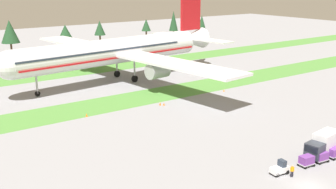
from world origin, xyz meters
TOP-DOWN VIEW (x-y plane):
  - ground_plane at (0.00, 0.00)m, footprint 400.00×400.00m
  - grass_strip_near at (0.00, 47.74)m, footprint 320.00×10.96m
  - grass_strip_far at (0.00, 81.66)m, footprint 320.00×10.96m
  - airliner at (8.65, 64.92)m, footprint 62.61×77.26m
  - baggage_tug at (-0.25, 4.51)m, footprint 2.72×1.57m
  - cargo_dolly_lead at (4.74, 3.97)m, footprint 2.35×1.73m
  - cargo_dolly_second at (7.63, 3.67)m, footprint 2.35×1.73m
  - cargo_dolly_third at (10.51, 3.36)m, footprint 2.35×1.73m
  - catering_truck at (9.67, 4.83)m, footprint 7.19×3.15m
  - ground_crew_marshaller at (9.60, 6.20)m, footprint 0.56×0.36m
  - ground_crew_loader at (0.33, 2.97)m, footprint 0.51×0.36m
  - taxiway_marker_0 at (5.49, 39.96)m, footprint 0.44×0.44m
  - taxiway_marker_1 at (4.90, 40.49)m, footprint 0.44×0.44m
  - taxiway_marker_2 at (-10.90, 42.51)m, footprint 0.44×0.44m
  - taxiway_marker_3 at (23.52, 41.01)m, footprint 0.44×0.44m

SIDE VIEW (x-z plane):
  - ground_plane at x=0.00m, z-range 0.00..0.00m
  - grass_strip_near at x=0.00m, z-range 0.00..0.01m
  - grass_strip_far at x=0.00m, z-range 0.00..0.01m
  - taxiway_marker_3 at x=23.52m, z-range 0.00..0.46m
  - taxiway_marker_0 at x=5.49m, z-range 0.00..0.54m
  - taxiway_marker_2 at x=-10.90m, z-range 0.00..0.66m
  - taxiway_marker_1 at x=4.90m, z-range 0.00..0.69m
  - baggage_tug at x=-0.25m, z-range -0.17..1.80m
  - cargo_dolly_lead at x=4.74m, z-range 0.14..1.69m
  - cargo_dolly_second at x=7.63m, z-range 0.14..1.69m
  - cargo_dolly_third at x=10.51m, z-range 0.14..1.69m
  - ground_crew_marshaller at x=9.60m, z-range 0.08..1.82m
  - ground_crew_loader at x=0.33m, z-range 0.08..1.82m
  - catering_truck at x=9.67m, z-range 0.16..3.74m
  - airliner at x=8.65m, z-range -3.13..18.99m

